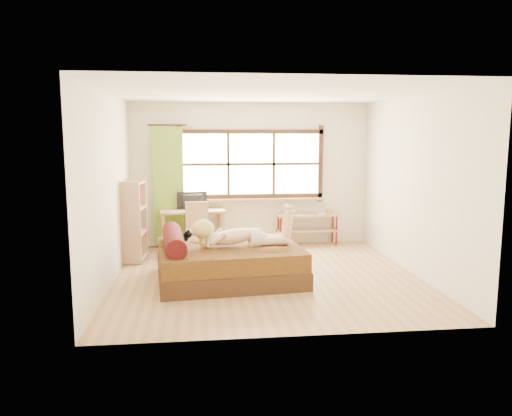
{
  "coord_description": "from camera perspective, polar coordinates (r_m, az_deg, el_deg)",
  "views": [
    {
      "loc": [
        -0.98,
        -7.18,
        2.12
      ],
      "look_at": [
        -0.14,
        0.2,
        1.01
      ],
      "focal_mm": 35.0,
      "sensor_mm": 36.0,
      "label": 1
    }
  ],
  "objects": [
    {
      "name": "pipe_shelf",
      "position": [
        9.63,
        5.97,
        -1.63
      ],
      "size": [
        1.2,
        0.35,
        0.67
      ],
      "rotation": [
        0.0,
        0.0,
        0.05
      ],
      "color": "#A97E5B",
      "rests_on": "floor"
    },
    {
      "name": "monitor",
      "position": [
        9.26,
        -7.3,
        0.82
      ],
      "size": [
        0.56,
        0.12,
        0.32
      ],
      "primitive_type": "imported",
      "rotation": [
        0.0,
        0.0,
        3.23
      ],
      "color": "black",
      "rests_on": "desk"
    },
    {
      "name": "bookshelf",
      "position": [
        8.56,
        -13.8,
        -1.39
      ],
      "size": [
        0.38,
        0.61,
        1.35
      ],
      "rotation": [
        0.0,
        0.0,
        -0.08
      ],
      "color": "#A97E5B",
      "rests_on": "floor"
    },
    {
      "name": "chair",
      "position": [
        8.91,
        -6.69,
        -1.96
      ],
      "size": [
        0.45,
        0.45,
        0.92
      ],
      "rotation": [
        0.0,
        0.0,
        0.09
      ],
      "color": "#A97E5B",
      "rests_on": "floor"
    },
    {
      "name": "desk",
      "position": [
        9.25,
        -7.27,
        -0.8
      ],
      "size": [
        1.22,
        0.64,
        0.74
      ],
      "rotation": [
        0.0,
        0.0,
        0.09
      ],
      "color": "#A97E5B",
      "rests_on": "floor"
    },
    {
      "name": "book",
      "position": [
        9.64,
        7.07,
        -0.63
      ],
      "size": [
        0.18,
        0.24,
        0.02
      ],
      "primitive_type": "imported",
      "rotation": [
        0.0,
        0.0,
        0.05
      ],
      "color": "gray",
      "rests_on": "pipe_shelf"
    },
    {
      "name": "woman",
      "position": [
        7.18,
        -1.88,
        -1.99
      ],
      "size": [
        1.46,
        0.55,
        0.61
      ],
      "primitive_type": null,
      "rotation": [
        0.0,
        0.0,
        0.1
      ],
      "color": "beige",
      "rests_on": "bed"
    },
    {
      "name": "wall_front",
      "position": [
        5.09,
        4.66,
        -0.24
      ],
      "size": [
        4.5,
        0.0,
        4.5
      ],
      "primitive_type": "plane",
      "rotation": [
        -1.57,
        0.0,
        0.0
      ],
      "color": "silver",
      "rests_on": "floor"
    },
    {
      "name": "cup",
      "position": [
        9.53,
        4.15,
        -0.44
      ],
      "size": [
        0.13,
        0.13,
        0.1
      ],
      "primitive_type": "imported",
      "rotation": [
        0.0,
        0.0,
        0.05
      ],
      "color": "gray",
      "rests_on": "pipe_shelf"
    },
    {
      "name": "window",
      "position": [
        9.47,
        -0.55,
        4.79
      ],
      "size": [
        2.8,
        0.16,
        1.46
      ],
      "color": "#FFEDBF",
      "rests_on": "wall_back"
    },
    {
      "name": "wall_right",
      "position": [
        7.91,
        17.64,
        2.5
      ],
      "size": [
        0.0,
        4.5,
        4.5
      ],
      "primitive_type": "plane",
      "rotation": [
        1.57,
        0.0,
        -1.57
      ],
      "color": "silver",
      "rests_on": "floor"
    },
    {
      "name": "bed",
      "position": [
        7.32,
        -3.46,
        -6.11
      ],
      "size": [
        2.19,
        1.82,
        0.77
      ],
      "rotation": [
        0.0,
        0.0,
        0.1
      ],
      "color": "black",
      "rests_on": "floor"
    },
    {
      "name": "wall_back",
      "position": [
        9.51,
        -0.57,
        3.84
      ],
      "size": [
        4.5,
        0.0,
        4.5
      ],
      "primitive_type": "plane",
      "rotation": [
        1.57,
        0.0,
        0.0
      ],
      "color": "silver",
      "rests_on": "floor"
    },
    {
      "name": "ceiling",
      "position": [
        7.27,
        1.29,
        13.06
      ],
      "size": [
        4.5,
        4.5,
        0.0
      ],
      "primitive_type": "plane",
      "rotation": [
        3.14,
        0.0,
        0.0
      ],
      "color": "white",
      "rests_on": "wall_back"
    },
    {
      "name": "wall_left",
      "position": [
        7.33,
        -16.45,
        2.11
      ],
      "size": [
        0.0,
        4.5,
        4.5
      ],
      "primitive_type": "plane",
      "rotation": [
        1.57,
        0.0,
        1.57
      ],
      "color": "silver",
      "rests_on": "floor"
    },
    {
      "name": "kitten",
      "position": [
        7.34,
        -8.77,
        -3.31
      ],
      "size": [
        0.32,
        0.15,
        0.24
      ],
      "primitive_type": null,
      "rotation": [
        0.0,
        0.0,
        0.1
      ],
      "color": "black",
      "rests_on": "bed"
    },
    {
      "name": "curtain",
      "position": [
        9.38,
        -9.96,
        2.42
      ],
      "size": [
        0.55,
        0.1,
        2.2
      ],
      "primitive_type": "cube",
      "color": "#597C21",
      "rests_on": "wall_back"
    },
    {
      "name": "floor",
      "position": [
        7.55,
        1.22,
        -7.82
      ],
      "size": [
        4.5,
        4.5,
        0.0
      ],
      "primitive_type": "plane",
      "color": "#9E754C",
      "rests_on": "ground"
    }
  ]
}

